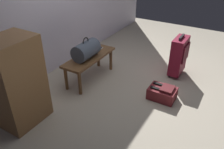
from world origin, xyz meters
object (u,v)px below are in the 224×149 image
bench (90,60)px  side_cabinet (17,82)px  duffel_bag_slate (86,50)px  backpack_maroon (162,93)px  suitcase_upright_burgundy (179,55)px  cell_phone (99,47)px

bench → side_cabinet: (-1.24, 0.15, 0.20)m
duffel_bag_slate → backpack_maroon: bearing=-83.2°
duffel_bag_slate → backpack_maroon: (0.14, -1.22, -0.45)m
bench → suitcase_upright_burgundy: size_ratio=1.44×
bench → cell_phone: cell_phone is taller
duffel_bag_slate → suitcase_upright_burgundy: (0.93, -1.19, -0.19)m
backpack_maroon → bench: bearing=93.4°
cell_phone → backpack_maroon: size_ratio=0.38×
side_cabinet → cell_phone: bearing=-3.2°
cell_phone → backpack_maroon: (-0.28, -1.27, -0.32)m
cell_phone → side_cabinet: size_ratio=0.13×
suitcase_upright_burgundy → backpack_maroon: bearing=-177.8°
duffel_bag_slate → side_cabinet: side_cabinet is taller
suitcase_upright_burgundy → backpack_maroon: size_ratio=1.82×
side_cabinet → duffel_bag_slate: bearing=-7.1°
bench → cell_phone: size_ratio=6.94×
bench → backpack_maroon: bench is taller
cell_phone → bench: bearing=-170.5°
duffel_bag_slate → cell_phone: (0.42, 0.06, -0.13)m
duffel_bag_slate → side_cabinet: (-1.17, 0.15, 0.01)m
cell_phone → suitcase_upright_burgundy: 1.35m
cell_phone → duffel_bag_slate: bearing=-172.1°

